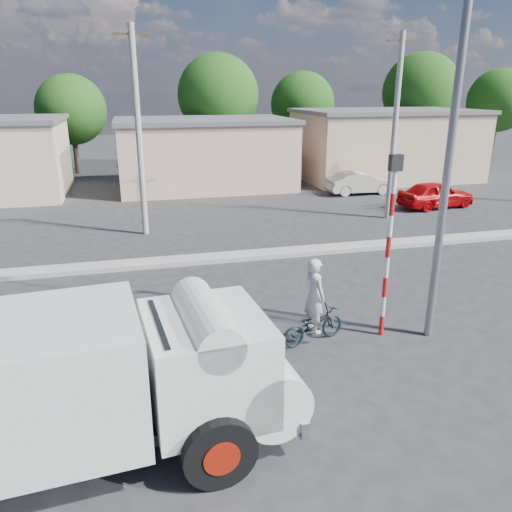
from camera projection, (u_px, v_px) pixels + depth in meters
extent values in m
plane|color=#2A2A2D|center=(272.00, 386.00, 10.09)|extent=(120.00, 120.00, 0.00)
cube|color=#99968E|center=(209.00, 258.00, 17.41)|extent=(40.00, 0.80, 0.16)
cylinder|color=black|center=(219.00, 451.00, 7.44)|extent=(1.18, 0.43, 1.15)
cylinder|color=#A91B0C|center=(219.00, 451.00, 7.44)|extent=(0.60, 0.42, 0.57)
cylinder|color=black|center=(189.00, 375.00, 9.41)|extent=(1.18, 0.43, 1.15)
cylinder|color=#A91B0C|center=(189.00, 375.00, 9.41)|extent=(0.60, 0.42, 0.57)
cube|color=black|center=(84.00, 428.00, 7.81)|extent=(4.92, 1.77, 0.19)
cube|color=silver|center=(8.00, 387.00, 7.21)|extent=(3.96, 2.62, 1.94)
cube|color=silver|center=(206.00, 362.00, 8.17)|extent=(2.06, 2.30, 1.62)
cylinder|color=silver|center=(257.00, 377.00, 8.60)|extent=(1.33, 2.24, 1.15)
cylinder|color=silver|center=(205.00, 321.00, 7.94)|extent=(0.92, 2.20, 0.73)
cube|color=silver|center=(280.00, 393.00, 8.86)|extent=(0.34, 2.26, 0.29)
cube|color=black|center=(160.00, 343.00, 7.80)|extent=(0.24, 1.78, 0.73)
imported|color=black|center=(313.00, 325.00, 11.72)|extent=(1.75, 1.01, 0.87)
imported|color=silver|center=(314.00, 307.00, 11.58)|extent=(0.59, 0.74, 1.79)
imported|color=beige|center=(360.00, 183.00, 28.27)|extent=(3.84, 1.35, 1.26)
imported|color=#B60509|center=(436.00, 194.00, 25.01)|extent=(4.09, 2.06, 1.34)
cylinder|color=red|center=(381.00, 325.00, 12.13)|extent=(0.11, 0.11, 0.50)
cylinder|color=white|center=(383.00, 306.00, 11.97)|extent=(0.11, 0.11, 0.50)
cylinder|color=red|center=(385.00, 287.00, 11.81)|extent=(0.11, 0.11, 0.50)
cylinder|color=white|center=(387.00, 267.00, 11.65)|extent=(0.11, 0.11, 0.50)
cylinder|color=red|center=(388.00, 247.00, 11.49)|extent=(0.11, 0.11, 0.50)
cylinder|color=white|center=(390.00, 226.00, 11.33)|extent=(0.11, 0.11, 0.50)
cylinder|color=red|center=(392.00, 204.00, 11.17)|extent=(0.11, 0.11, 0.50)
cylinder|color=white|center=(394.00, 182.00, 11.01)|extent=(0.11, 0.11, 0.50)
cube|color=black|center=(396.00, 163.00, 10.87)|extent=(0.28, 0.18, 0.36)
cylinder|color=slate|center=(450.00, 148.00, 10.75)|extent=(0.18, 0.18, 9.00)
cube|color=#DAA796|center=(204.00, 155.00, 30.16)|extent=(10.00, 7.00, 3.80)
cube|color=#59595B|center=(203.00, 120.00, 29.51)|extent=(10.30, 7.30, 0.24)
cube|color=tan|center=(385.00, 146.00, 32.88)|extent=(11.00, 7.00, 4.20)
cube|color=#59595B|center=(387.00, 111.00, 32.17)|extent=(11.30, 7.30, 0.24)
cylinder|color=#38281E|center=(76.00, 148.00, 34.78)|extent=(0.36, 0.36, 3.47)
sphere|color=#2F5E1C|center=(71.00, 110.00, 33.95)|extent=(4.71, 4.71, 4.71)
cylinder|color=#38281E|center=(219.00, 141.00, 36.07)|extent=(0.36, 0.36, 4.20)
sphere|color=#2F5E1C|center=(218.00, 95.00, 35.06)|extent=(5.70, 5.70, 5.70)
cylinder|color=#38281E|center=(302.00, 140.00, 39.62)|extent=(0.36, 0.36, 3.64)
sphere|color=#2F5E1C|center=(303.00, 104.00, 38.75)|extent=(4.94, 4.94, 4.94)
cylinder|color=#38281E|center=(417.00, 135.00, 39.76)|extent=(0.36, 0.36, 4.37)
sphere|color=#2F5E1C|center=(421.00, 92.00, 38.72)|extent=(5.93, 5.93, 5.93)
cylinder|color=#38281E|center=(494.00, 135.00, 42.63)|extent=(0.36, 0.36, 3.81)
sphere|color=#2F5E1C|center=(499.00, 100.00, 41.72)|extent=(5.17, 5.17, 5.17)
cylinder|color=#99968E|center=(139.00, 135.00, 19.37)|extent=(0.24, 0.24, 8.00)
cube|color=#38281E|center=(131.00, 34.00, 18.22)|extent=(1.40, 0.08, 0.08)
cylinder|color=#99968E|center=(395.00, 129.00, 21.93)|extent=(0.24, 0.24, 8.00)
cube|color=#38281E|center=(402.00, 41.00, 20.78)|extent=(1.40, 0.08, 0.08)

